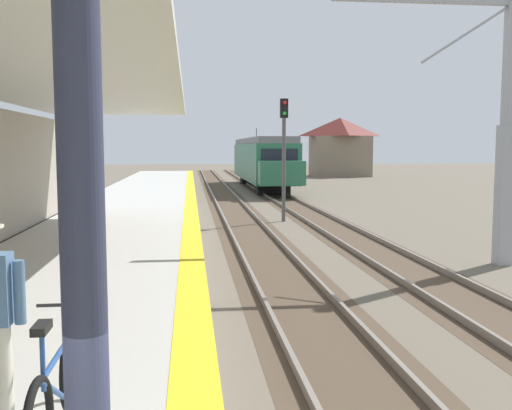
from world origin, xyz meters
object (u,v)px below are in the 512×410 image
Objects in this scene: catenary_pylon_far_side at (496,131)px; distant_trackside_house at (340,146)px; bicycle_beside_commuter at (56,392)px; rail_signal_post at (284,147)px; approaching_train at (262,160)px.

catenary_pylon_far_side reaches higher than distant_trackside_house.
rail_signal_post is (5.01, 20.16, 1.90)m from bicycle_beside_commuter.
rail_signal_post reaches higher than approaching_train.
catenary_pylon_far_side is (2.49, -30.09, 1.43)m from approaching_train.
bicycle_beside_commuter is (-6.61, -40.38, -0.88)m from approaching_train.
rail_signal_post is at bearing -94.52° from approaching_train.
approaching_train is at bearing 85.48° from rail_signal_post.
rail_signal_post is (-1.60, -20.23, 1.02)m from approaching_train.
approaching_train is 2.61× the size of catenary_pylon_far_side.
distant_trackside_house reaches higher than rail_signal_post.
approaching_train reaches higher than bicycle_beside_commuter.
rail_signal_post reaches higher than bicycle_beside_commuter.
approaching_train is 40.93m from bicycle_beside_commuter.
bicycle_beside_commuter is at bearing -106.58° from distant_trackside_house.
bicycle_beside_commuter is 13.93m from catenary_pylon_far_side.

